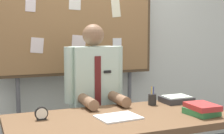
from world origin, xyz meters
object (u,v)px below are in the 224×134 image
at_px(desk, 122,129).
at_px(paper_tray, 176,99).
at_px(book_stack, 202,109).
at_px(pen_holder, 152,99).
at_px(open_notebook, 118,117).
at_px(desk_clock, 41,114).
at_px(bulletin_board, 78,28).
at_px(person, 94,109).

xyz_separation_m(desk, paper_tray, (0.65, 0.26, 0.12)).
bearing_deg(book_stack, desk, 162.79).
bearing_deg(pen_holder, book_stack, -67.81).
distance_m(open_notebook, desk_clock, 0.55).
height_order(pen_holder, paper_tray, pen_holder).
xyz_separation_m(bulletin_board, open_notebook, (-0.04, -1.13, -0.66)).
bearing_deg(desk, book_stack, -17.21).
distance_m(desk, bulletin_board, 1.34).
xyz_separation_m(person, open_notebook, (-0.04, -0.63, 0.09)).
height_order(bulletin_board, paper_tray, bulletin_board).
distance_m(desk, paper_tray, 0.71).
bearing_deg(paper_tray, open_notebook, -157.66).
bearing_deg(desk_clock, desk, -14.02).
bearing_deg(desk, person, 90.00).
bearing_deg(bulletin_board, book_stack, -65.83).
distance_m(open_notebook, paper_tray, 0.74).
distance_m(bulletin_board, pen_holder, 1.13).
bearing_deg(open_notebook, person, 86.68).
distance_m(bulletin_board, desk_clock, 1.28).
bearing_deg(book_stack, paper_tray, 80.95).
height_order(desk_clock, paper_tray, desk_clock).
xyz_separation_m(person, pen_holder, (0.40, -0.36, 0.13)).
relative_size(desk, pen_holder, 10.36).
bearing_deg(desk_clock, book_stack, -15.65).
relative_size(bulletin_board, desk_clock, 20.58).
bearing_deg(book_stack, desk_clock, 164.35).
height_order(book_stack, open_notebook, book_stack).
bearing_deg(open_notebook, bulletin_board, 88.14).
relative_size(desk, paper_tray, 6.38).
bearing_deg(open_notebook, desk, 28.53).
relative_size(open_notebook, paper_tray, 1.16).
height_order(desk, pen_holder, pen_holder).
distance_m(bulletin_board, paper_tray, 1.24).
bearing_deg(pen_holder, paper_tray, 1.21).
distance_m(desk, desk_clock, 0.59).
bearing_deg(bulletin_board, paper_tray, -52.59).
relative_size(book_stack, desk_clock, 2.72).
height_order(bulletin_board, desk_clock, bulletin_board).
distance_m(person, desk_clock, 0.75).
relative_size(person, pen_holder, 9.02).
relative_size(desk, open_notebook, 5.51).
bearing_deg(desk, open_notebook, -151.47).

